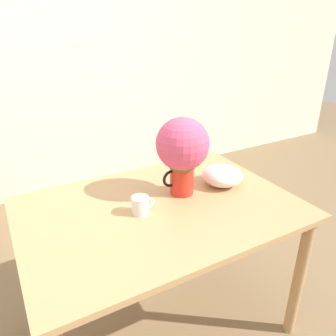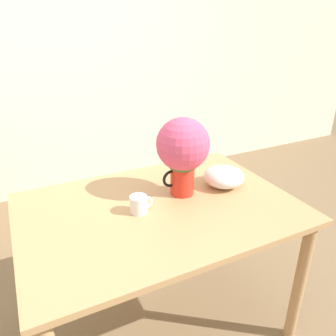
# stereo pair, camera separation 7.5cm
# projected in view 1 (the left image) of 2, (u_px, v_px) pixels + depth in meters

# --- Properties ---
(ground_plane) EXTENTS (12.00, 12.00, 0.00)m
(ground_plane) POSITION_uv_depth(u_px,v_px,m) (129.00, 330.00, 1.88)
(ground_plane) COLOR #7F6647
(wall_back) EXTENTS (8.00, 0.05, 2.60)m
(wall_back) POSITION_uv_depth(u_px,v_px,m) (36.00, 60.00, 2.87)
(wall_back) COLOR #EDE5CC
(wall_back) RESTS_ON ground_plane
(table) EXTENTS (1.33, 0.93, 0.78)m
(table) POSITION_uv_depth(u_px,v_px,m) (160.00, 224.00, 1.65)
(table) COLOR tan
(table) RESTS_ON ground_plane
(flower_vase) EXTENTS (0.27, 0.27, 0.41)m
(flower_vase) POSITION_uv_depth(u_px,v_px,m) (182.00, 150.00, 1.64)
(flower_vase) COLOR red
(flower_vase) RESTS_ON table
(coffee_mug) EXTENTS (0.11, 0.08, 0.09)m
(coffee_mug) POSITION_uv_depth(u_px,v_px,m) (141.00, 205.00, 1.54)
(coffee_mug) COLOR white
(coffee_mug) RESTS_ON table
(white_bowl) EXTENTS (0.22, 0.22, 0.11)m
(white_bowl) POSITION_uv_depth(u_px,v_px,m) (222.00, 175.00, 1.81)
(white_bowl) COLOR silver
(white_bowl) RESTS_ON table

